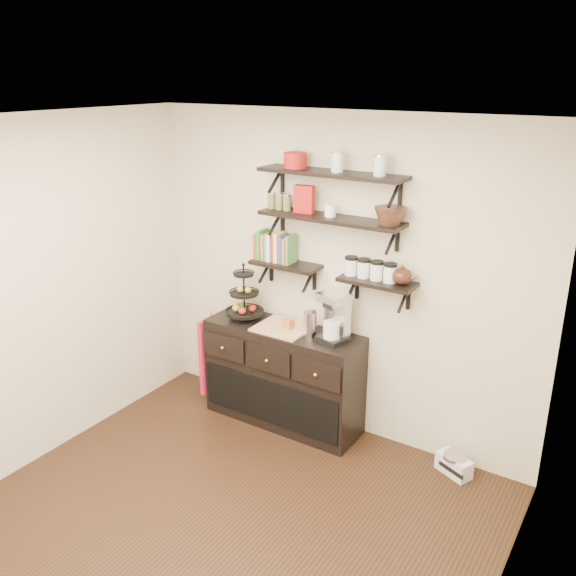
{
  "coord_description": "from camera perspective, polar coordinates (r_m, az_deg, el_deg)",
  "views": [
    {
      "loc": [
        2.23,
        -2.49,
        2.97
      ],
      "look_at": [
        -0.09,
        1.15,
        1.43
      ],
      "focal_mm": 38.0,
      "sensor_mm": 36.0,
      "label": 1
    }
  ],
  "objects": [
    {
      "name": "apron",
      "position": [
        5.69,
        -7.2,
        -6.12
      ],
      "size": [
        0.04,
        0.31,
        0.72
      ],
      "primitive_type": "cube",
      "color": "maroon",
      "rests_on": "sideboard"
    },
    {
      "name": "shelf_low_left",
      "position": [
        5.13,
        -0.19,
        2.17
      ],
      "size": [
        0.6,
        0.25,
        0.23
      ],
      "color": "black",
      "rests_on": "back_wall"
    },
    {
      "name": "right_wall",
      "position": [
        3.01,
        18.72,
        -14.15
      ],
      "size": [
        0.02,
        3.5,
        2.7
      ],
      "primitive_type": "cube",
      "color": "beige",
      "rests_on": "ground"
    },
    {
      "name": "cookbooks",
      "position": [
        5.14,
        -1.03,
        3.77
      ],
      "size": [
        0.36,
        0.15,
        0.26
      ],
      "color": "#B73610",
      "rests_on": "shelf_low_left"
    },
    {
      "name": "teapot",
      "position": [
        4.65,
        10.65,
        1.22
      ],
      "size": [
        0.22,
        0.17,
        0.15
      ],
      "primitive_type": null,
      "rotation": [
        0.0,
        0.0,
        -0.09
      ],
      "color": "#33180F",
      "rests_on": "shelf_low_right"
    },
    {
      "name": "walnut_bowl",
      "position": [
        4.56,
        9.53,
        6.66
      ],
      "size": [
        0.24,
        0.24,
        0.13
      ],
      "primitive_type": null,
      "color": "black",
      "rests_on": "shelf_mid"
    },
    {
      "name": "floor",
      "position": [
        4.47,
        -7.5,
        -22.22
      ],
      "size": [
        3.5,
        3.5,
        0.0
      ],
      "primitive_type": "plane",
      "color": "black",
      "rests_on": "ground"
    },
    {
      "name": "left_wall",
      "position": [
        4.96,
        -23.97,
        -1.17
      ],
      "size": [
        0.02,
        3.5,
        2.7
      ],
      "primitive_type": "cube",
      "color": "beige",
      "rests_on": "ground"
    },
    {
      "name": "candle",
      "position": [
        5.16,
        0.0,
        -3.34
      ],
      "size": [
        0.08,
        0.08,
        0.08
      ],
      "primitive_type": "cube",
      "color": "#A55C26",
      "rests_on": "sideboard"
    },
    {
      "name": "shelf_mid",
      "position": [
        4.79,
        3.98,
        6.49
      ],
      "size": [
        1.2,
        0.27,
        0.23
      ],
      "color": "black",
      "rests_on": "back_wall"
    },
    {
      "name": "shelf_top",
      "position": [
        4.73,
        4.08,
        10.62
      ],
      "size": [
        1.2,
        0.27,
        0.23
      ],
      "color": "black",
      "rests_on": "back_wall"
    },
    {
      "name": "radio",
      "position": [
        5.1,
        15.27,
        -15.62
      ],
      "size": [
        0.31,
        0.25,
        0.17
      ],
      "rotation": [
        0.0,
        0.0,
        -0.43
      ],
      "color": "silver",
      "rests_on": "floor"
    },
    {
      "name": "sideboard",
      "position": [
        5.39,
        -0.43,
        -8.17
      ],
      "size": [
        1.4,
        0.5,
        0.92
      ],
      "color": "black",
      "rests_on": "floor"
    },
    {
      "name": "thermal_carafe",
      "position": [
        5.01,
        2.09,
        -3.4
      ],
      "size": [
        0.11,
        0.11,
        0.22
      ],
      "primitive_type": "cylinder",
      "color": "silver",
      "rests_on": "sideboard"
    },
    {
      "name": "glass_canisters",
      "position": [
        4.75,
        7.7,
        1.63
      ],
      "size": [
        0.43,
        0.1,
        0.13
      ],
      "color": "silver",
      "rests_on": "shelf_low_right"
    },
    {
      "name": "coffee_maker",
      "position": [
        4.92,
        4.41,
        -2.78
      ],
      "size": [
        0.27,
        0.27,
        0.41
      ],
      "rotation": [
        0.0,
        0.0,
        -0.28
      ],
      "color": "black",
      "rests_on": "sideboard"
    },
    {
      "name": "red_pot",
      "position": [
        4.87,
        0.67,
        11.87
      ],
      "size": [
        0.18,
        0.18,
        0.12
      ],
      "primitive_type": "cylinder",
      "color": "#A31612",
      "rests_on": "shelf_top"
    },
    {
      "name": "recipe_box",
      "position": [
        4.88,
        1.51,
        8.3
      ],
      "size": [
        0.17,
        0.08,
        0.22
      ],
      "primitive_type": "cube",
      "rotation": [
        0.0,
        0.0,
        0.11
      ],
      "color": "#A31612",
      "rests_on": "shelf_mid"
    },
    {
      "name": "fruit_stand",
      "position": [
        5.36,
        -4.07,
        -1.19
      ],
      "size": [
        0.33,
        0.33,
        0.49
      ],
      "rotation": [
        0.0,
        0.0,
        -0.16
      ],
      "color": "black",
      "rests_on": "sideboard"
    },
    {
      "name": "back_wall",
      "position": [
        5.05,
        4.55,
        0.89
      ],
      "size": [
        3.5,
        0.02,
        2.7
      ],
      "primitive_type": "cube",
      "color": "beige",
      "rests_on": "ground"
    },
    {
      "name": "ramekins",
      "position": [
        4.78,
        3.98,
        7.25
      ],
      "size": [
        0.09,
        0.09,
        0.1
      ],
      "primitive_type": "cylinder",
      "color": "white",
      "rests_on": "shelf_mid"
    },
    {
      "name": "shelf_low_right",
      "position": [
        4.75,
        8.37,
        0.51
      ],
      "size": [
        0.6,
        0.25,
        0.23
      ],
      "color": "black",
      "rests_on": "back_wall"
    },
    {
      "name": "ceiling",
      "position": [
        3.35,
        -9.6,
        14.77
      ],
      "size": [
        3.5,
        3.5,
        0.02
      ],
      "primitive_type": "cube",
      "color": "white",
      "rests_on": "back_wall"
    }
  ]
}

